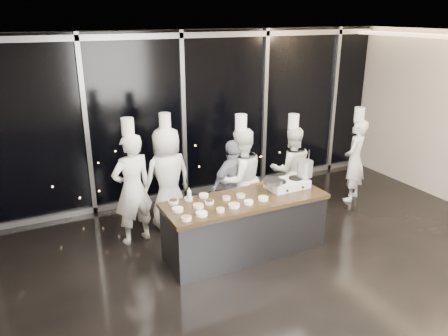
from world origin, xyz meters
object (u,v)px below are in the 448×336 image
object	(u,v)px
stock_pot	(305,169)
chef_center	(240,179)
chef_right	(291,169)
frying_pan	(272,181)
stove	(287,184)
guest	(234,185)
chef_far_left	(132,188)
demo_counter	(245,226)
chef_left	(167,177)
chef_side	(355,159)

from	to	relation	value
stock_pot	chef_center	bearing A→B (deg)	136.96
chef_right	stock_pot	bearing A→B (deg)	83.60
frying_pan	chef_center	world-z (taller)	chef_center
stove	guest	world-z (taller)	guest
stock_pot	chef_far_left	bearing A→B (deg)	158.40
demo_counter	guest	size ratio (longest dim) A/B	1.58
chef_left	guest	distance (m)	1.12
stove	stock_pot	distance (m)	0.38
chef_left	chef_center	distance (m)	1.22
stock_pot	guest	world-z (taller)	guest
guest	chef_left	bearing A→B (deg)	-43.24
chef_center	chef_right	size ratio (longest dim) A/B	1.08
chef_left	chef_center	bearing A→B (deg)	141.33
chef_center	chef_right	xyz separation A→B (m)	(1.15, 0.20, -0.07)
chef_far_left	chef_left	size ratio (longest dim) A/B	1.03
stock_pot	chef_far_left	xyz separation A→B (m)	(-2.52, 1.00, -0.25)
stock_pot	chef_far_left	world-z (taller)	chef_far_left
demo_counter	chef_side	bearing A→B (deg)	16.95
stock_pot	chef_right	size ratio (longest dim) A/B	0.14
stove	chef_far_left	distance (m)	2.41
frying_pan	chef_side	size ratio (longest dim) A/B	0.30
chef_right	chef_side	size ratio (longest dim) A/B	0.99
guest	chef_right	world-z (taller)	chef_right
chef_center	stove	bearing A→B (deg)	113.56
stove	chef_side	distance (m)	2.22
demo_counter	stove	bearing A→B (deg)	6.55
chef_far_left	chef_left	distance (m)	0.74
stove	chef_center	bearing A→B (deg)	119.08
chef_far_left	chef_right	bearing A→B (deg)	165.51
stove	chef_far_left	bearing A→B (deg)	152.77
demo_counter	guest	bearing A→B (deg)	74.36
stove	chef_side	size ratio (longest dim) A/B	0.36
chef_far_left	chef_side	xyz separation A→B (m)	(4.27, -0.22, -0.09)
chef_center	guest	distance (m)	0.15
stove	chef_left	size ratio (longest dim) A/B	0.33
chef_right	chef_center	bearing A→B (deg)	25.90
stove	chef_far_left	size ratio (longest dim) A/B	0.32
stock_pot	guest	xyz separation A→B (m)	(-0.89, 0.72, -0.39)
demo_counter	chef_right	bearing A→B (deg)	34.04
guest	chef_right	xyz separation A→B (m)	(1.27, 0.19, 0.03)
frying_pan	chef_right	world-z (taller)	chef_right
stock_pot	chef_side	bearing A→B (deg)	23.96
guest	frying_pan	bearing A→B (deg)	96.67
demo_counter	chef_center	xyz separation A→B (m)	(0.35, 0.81, 0.42)
frying_pan	guest	size ratio (longest dim) A/B	0.35
demo_counter	chef_far_left	xyz separation A→B (m)	(-1.40, 1.09, 0.46)
stove	chef_far_left	world-z (taller)	chef_far_left
chef_side	stove	bearing A→B (deg)	-10.80
chef_far_left	chef_center	xyz separation A→B (m)	(1.75, -0.28, -0.04)
chef_far_left	chef_right	xyz separation A→B (m)	(2.90, -0.08, -0.11)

